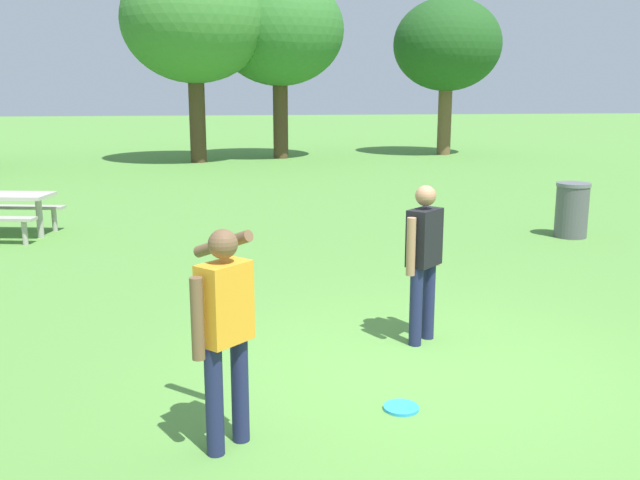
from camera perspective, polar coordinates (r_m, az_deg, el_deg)
The scene contains 9 objects.
ground_plane at distance 6.99m, azimuth 8.43°, elevation -9.75°, with size 120.00×120.00×0.00m, color #568E3D.
person_thrower at distance 5.12m, azimuth -7.72°, elevation -6.58°, with size 0.47×0.84×1.64m.
person_catcher at distance 7.28m, azimuth 8.34°, elevation -1.08°, with size 0.46×0.46×1.64m.
frisbee at distance 6.04m, azimuth 6.54°, elevation -13.24°, with size 0.29×0.29×0.03m, color #2D9EDB.
picnic_table_near at distance 13.59m, azimuth -24.20°, elevation 2.53°, with size 1.94×1.72×0.77m.
trash_can_beside_table at distance 13.20m, azimuth 19.57°, elevation 2.29°, with size 0.59×0.59×0.96m.
tree_broad_center at distance 25.31m, azimuth -10.09°, elevation 16.92°, with size 4.90×4.90×6.85m.
tree_far_right at distance 26.42m, azimuth -3.27°, elevation 16.41°, with size 4.61×4.61×6.52m.
tree_slender_mid at distance 28.18m, azimuth 10.18°, elevation 15.13°, with size 4.07×4.07×5.87m.
Camera 1 is at (-1.82, -6.23, 2.60)m, focal length 39.85 mm.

